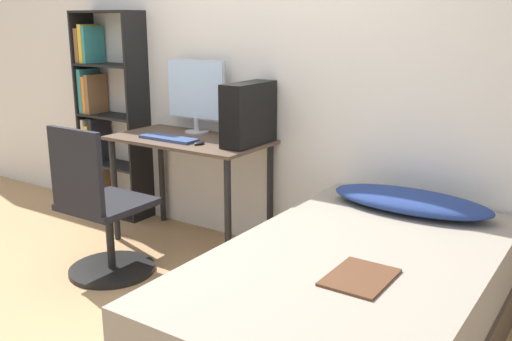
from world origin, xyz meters
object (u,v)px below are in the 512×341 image
(bed, at_px, (352,308))
(pc_tower, at_px, (249,114))
(bookshelf, at_px, (103,118))
(keyboard, at_px, (169,138))
(office_chair, at_px, (101,220))
(monitor, at_px, (196,93))

(bed, relative_size, pc_tower, 4.64)
(bookshelf, relative_size, pc_tower, 3.80)
(bookshelf, height_order, keyboard, bookshelf)
(office_chair, distance_m, monitor, 1.14)
(bookshelf, xyz_separation_m, monitor, (0.96, 0.02, 0.27))
(keyboard, bearing_deg, monitor, 92.20)
(bookshelf, height_order, monitor, bookshelf)
(bookshelf, relative_size, monitor, 3.13)
(monitor, bearing_deg, pc_tower, -13.84)
(bed, distance_m, keyboard, 1.81)
(bookshelf, xyz_separation_m, office_chair, (0.94, -0.89, -0.42))
(monitor, xyz_separation_m, pc_tower, (0.55, -0.13, -0.08))
(bookshelf, height_order, pc_tower, bookshelf)
(bookshelf, bearing_deg, monitor, 1.33)
(keyboard, bearing_deg, pc_tower, 18.36)
(bookshelf, distance_m, pc_tower, 1.52)
(bed, bearing_deg, pc_tower, 145.44)
(bookshelf, relative_size, keyboard, 3.76)
(monitor, distance_m, keyboard, 0.42)
(pc_tower, bearing_deg, keyboard, -161.64)
(office_chair, xyz_separation_m, keyboard, (0.03, 0.60, 0.41))
(bookshelf, distance_m, monitor, 1.00)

